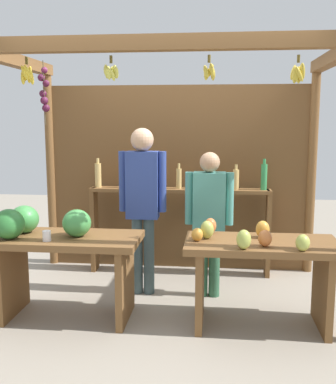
# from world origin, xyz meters

# --- Properties ---
(ground_plane) EXTENTS (12.00, 12.00, 0.00)m
(ground_plane) POSITION_xyz_m (0.00, 0.00, 0.00)
(ground_plane) COLOR gray
(ground_plane) RESTS_ON ground
(market_stall) EXTENTS (3.23, 1.88, 2.42)m
(market_stall) POSITION_xyz_m (-0.00, 0.42, 1.40)
(market_stall) COLOR brown
(market_stall) RESTS_ON ground
(fruit_counter_left) EXTENTS (1.31, 0.64, 1.02)m
(fruit_counter_left) POSITION_xyz_m (-0.96, -0.67, 0.66)
(fruit_counter_left) COLOR brown
(fruit_counter_left) RESTS_ON ground
(fruit_counter_right) EXTENTS (1.31, 0.66, 0.91)m
(fruit_counter_right) POSITION_xyz_m (0.84, -0.67, 0.57)
(fruit_counter_right) COLOR brown
(fruit_counter_right) RESTS_ON ground
(bottle_shelf_unit) EXTENTS (2.07, 0.22, 1.35)m
(bottle_shelf_unit) POSITION_xyz_m (0.04, 0.66, 0.81)
(bottle_shelf_unit) COLOR brown
(bottle_shelf_unit) RESTS_ON ground
(vendor_man) EXTENTS (0.48, 0.23, 1.70)m
(vendor_man) POSITION_xyz_m (-0.27, -0.02, 1.03)
(vendor_man) COLOR #405558
(vendor_man) RESTS_ON ground
(vendor_woman) EXTENTS (0.48, 0.20, 1.47)m
(vendor_woman) POSITION_xyz_m (0.39, -0.02, 0.87)
(vendor_woman) COLOR #2F6041
(vendor_woman) RESTS_ON ground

